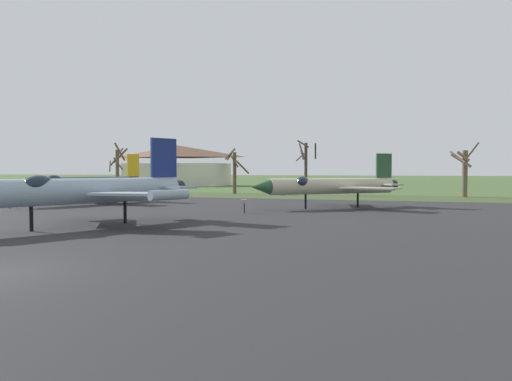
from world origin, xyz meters
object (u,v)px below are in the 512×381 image
(info_placard_rear_center, at_px, (244,205))
(visitor_building, at_px, (177,166))
(jet_fighter_front_right, at_px, (83,184))
(jet_fighter_rear_center, at_px, (329,185))
(info_placard_front_right, at_px, (9,201))
(jet_fighter_front_left, at_px, (75,190))

(info_placard_rear_center, bearing_deg, visitor_building, 121.16)
(jet_fighter_front_right, bearing_deg, info_placard_rear_center, -14.52)
(visitor_building, bearing_deg, jet_fighter_rear_center, -52.12)
(info_placard_front_right, bearing_deg, info_placard_rear_center, 5.67)
(jet_fighter_front_left, bearing_deg, info_placard_front_right, 145.78)
(jet_fighter_front_left, relative_size, info_placard_rear_center, 13.53)
(jet_fighter_rear_center, height_order, visitor_building, visitor_building)
(info_placard_front_right, xyz_separation_m, info_placard_rear_center, (19.95, 1.98, 0.01))
(jet_fighter_front_left, relative_size, jet_fighter_rear_center, 1.25)
(jet_fighter_front_left, distance_m, jet_fighter_front_right, 20.10)
(jet_fighter_rear_center, xyz_separation_m, info_placard_rear_center, (-5.21, -6.69, -1.28))
(info_placard_rear_center, distance_m, visitor_building, 70.36)
(info_placard_rear_center, bearing_deg, info_placard_front_right, -174.33)
(jet_fighter_front_right, relative_size, jet_fighter_rear_center, 1.18)
(info_placard_rear_center, bearing_deg, jet_fighter_front_left, -116.70)
(jet_fighter_front_left, relative_size, visitor_building, 0.65)
(info_placard_front_right, height_order, info_placard_rear_center, info_placard_rear_center)
(jet_fighter_front_right, xyz_separation_m, info_placard_rear_center, (17.75, -4.60, -1.30))
(jet_fighter_front_left, distance_m, info_placard_front_right, 17.14)
(info_placard_front_right, bearing_deg, visitor_building, 104.81)
(jet_fighter_front_left, xyz_separation_m, jet_fighter_rear_center, (11.03, 18.28, -0.16))
(visitor_building, bearing_deg, jet_fighter_front_left, -66.93)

